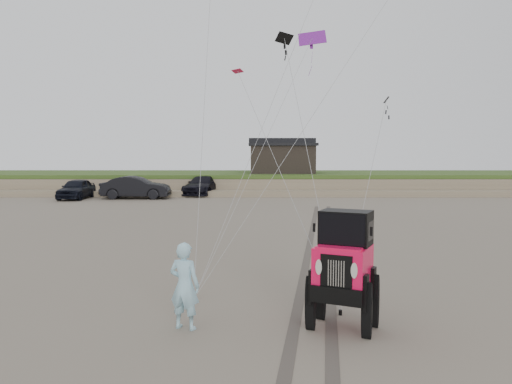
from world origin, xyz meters
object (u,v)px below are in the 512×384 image
(jeep, at_px, (343,282))
(man, at_px, (185,286))
(truck_c, at_px, (203,185))
(cabin, at_px, (282,157))
(truck_b, at_px, (136,187))
(truck_a, at_px, (76,189))

(jeep, distance_m, man, 3.34)
(truck_c, distance_m, man, 33.10)
(cabin, relative_size, truck_c, 1.10)
(jeep, relative_size, man, 2.90)
(truck_b, height_order, jeep, jeep)
(cabin, distance_m, truck_a, 19.07)
(truck_c, bearing_deg, man, -71.76)
(truck_b, xyz_separation_m, jeep, (11.53, -29.56, 0.11))
(cabin, bearing_deg, truck_b, -145.44)
(truck_c, distance_m, jeep, 33.59)
(truck_a, height_order, jeep, jeep)
(truck_c, bearing_deg, jeep, -66.08)
(truck_a, xyz_separation_m, jeep, (16.25, -29.38, 0.20))
(jeep, bearing_deg, truck_b, 135.94)
(man, bearing_deg, cabin, -76.35)
(truck_a, distance_m, man, 32.08)
(cabin, bearing_deg, truck_a, -153.13)
(cabin, bearing_deg, jeep, -90.95)
(jeep, bearing_deg, truck_a, 143.58)
(jeep, bearing_deg, man, -155.52)
(jeep, xyz_separation_m, man, (-3.34, 0.01, -0.07))
(truck_a, height_order, truck_b, truck_b)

